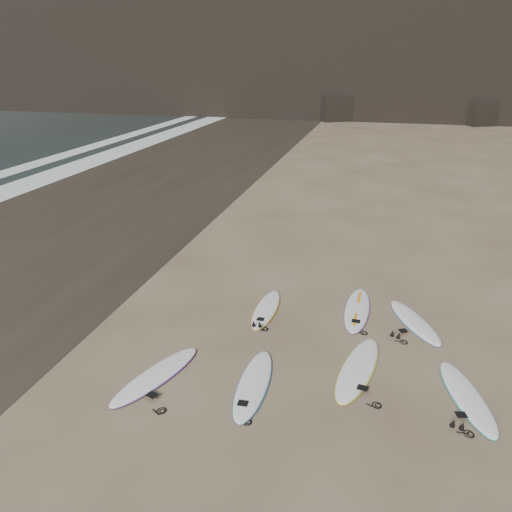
# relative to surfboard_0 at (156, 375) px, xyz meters

# --- Properties ---
(ground) EXTENTS (240.00, 240.00, 0.00)m
(ground) POSITION_rel_surfboard_0_xyz_m (4.64, 1.11, -0.05)
(ground) COLOR #897559
(ground) RESTS_ON ground
(wet_sand) EXTENTS (12.00, 200.00, 0.01)m
(wet_sand) POSITION_rel_surfboard_0_xyz_m (-8.36, 11.11, -0.04)
(wet_sand) COLOR #383026
(wet_sand) RESTS_ON ground
(surfboard_0) EXTENTS (1.41, 2.61, 0.09)m
(surfboard_0) POSITION_rel_surfboard_0_xyz_m (0.00, 0.00, 0.00)
(surfboard_0) COLOR white
(surfboard_0) RESTS_ON ground
(surfboard_1) EXTENTS (0.71, 2.54, 0.09)m
(surfboard_1) POSITION_rel_surfboard_0_xyz_m (2.09, 0.24, -0.00)
(surfboard_1) COLOR white
(surfboard_1) RESTS_ON ground
(surfboard_2) EXTENTS (1.12, 2.74, 0.10)m
(surfboard_2) POSITION_rel_surfboard_0_xyz_m (4.15, 1.34, 0.00)
(surfboard_2) COLOR white
(surfboard_2) RESTS_ON ground
(surfboard_3) EXTENTS (1.23, 2.51, 0.09)m
(surfboard_3) POSITION_rel_surfboard_0_xyz_m (6.33, 0.90, -0.00)
(surfboard_3) COLOR white
(surfboard_3) RESTS_ON ground
(surfboard_5) EXTENTS (0.56, 2.30, 0.08)m
(surfboard_5) POSITION_rel_surfboard_0_xyz_m (1.58, 3.51, -0.00)
(surfboard_5) COLOR white
(surfboard_5) RESTS_ON ground
(surfboard_6) EXTENTS (0.67, 2.62, 0.09)m
(surfboard_6) POSITION_rel_surfboard_0_xyz_m (3.95, 4.08, 0.00)
(surfboard_6) COLOR white
(surfboard_6) RESTS_ON ground
(surfboard_7) EXTENTS (1.58, 2.41, 0.09)m
(surfboard_7) POSITION_rel_surfboard_0_xyz_m (5.42, 3.78, -0.00)
(surfboard_7) COLOR white
(surfboard_7) RESTS_ON ground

